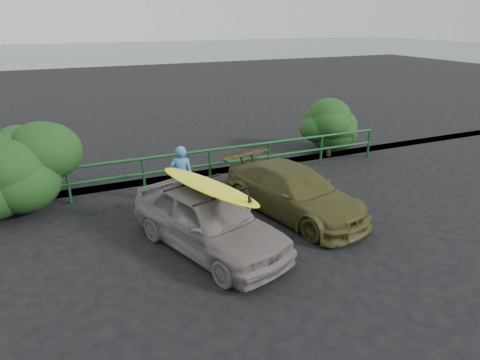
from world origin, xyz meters
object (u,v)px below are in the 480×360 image
(sedan, at_px, (208,220))
(surfboard, at_px, (207,186))
(man, at_px, (182,176))
(olive_vehicle, at_px, (294,191))
(guardrail, at_px, (178,170))

(sedan, relative_size, surfboard, 1.34)
(sedan, distance_m, man, 2.47)
(sedan, distance_m, olive_vehicle, 2.69)
(guardrail, relative_size, man, 8.55)
(sedan, height_order, olive_vehicle, sedan)
(guardrail, relative_size, sedan, 3.48)
(olive_vehicle, bearing_deg, guardrail, 111.68)
(man, bearing_deg, surfboard, 107.89)
(guardrail, height_order, olive_vehicle, olive_vehicle)
(man, bearing_deg, olive_vehicle, 166.81)
(olive_vehicle, height_order, man, man)
(sedan, bearing_deg, olive_vehicle, -1.94)
(guardrail, xyz_separation_m, surfboard, (-0.42, -3.77, 0.94))
(guardrail, bearing_deg, sedan, -96.41)
(olive_vehicle, bearing_deg, surfboard, -177.10)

